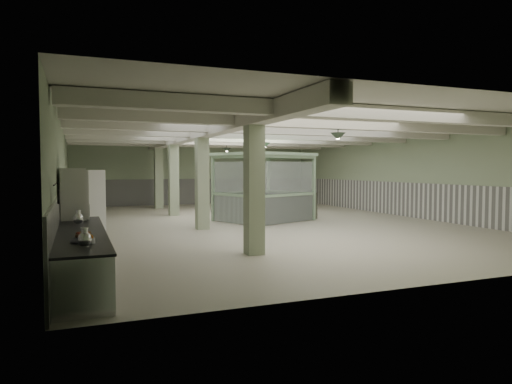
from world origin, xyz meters
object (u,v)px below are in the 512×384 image
object	(u,v)px
walkin_cooler	(75,211)
guard_booth	(264,176)
prep_counter	(80,254)
filing_cabinet	(310,206)

from	to	relation	value
walkin_cooler	guard_booth	bearing A→B (deg)	32.92
prep_counter	filing_cabinet	xyz separation A→B (m)	(9.15, 7.58, 0.09)
prep_counter	guard_booth	distance (m)	10.46
prep_counter	guard_booth	world-z (taller)	guard_booth
walkin_cooler	guard_booth	xyz separation A→B (m)	(7.12, 4.61, 0.80)
filing_cabinet	guard_booth	bearing A→B (deg)	159.08
filing_cabinet	walkin_cooler	bearing A→B (deg)	-173.73
prep_counter	walkin_cooler	bearing A→B (deg)	91.60
guard_booth	filing_cabinet	distance (m)	2.47
walkin_cooler	filing_cabinet	xyz separation A→B (m)	(9.23, 4.58, -0.48)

